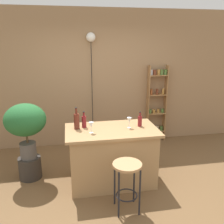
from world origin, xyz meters
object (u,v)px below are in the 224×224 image
Objects in this scene: potted_plant at (25,122)px; spice_shelf at (157,102)px; bottle_sauce_amber at (84,121)px; wine_glass_left at (129,121)px; wine_glass_center at (91,125)px; plant_stool at (30,167)px; bottle_wine_red at (77,121)px; bar_stool at (127,175)px; pendant_globe_light at (91,40)px; bottle_olive_oil at (140,121)px.

spice_shelf is at bearing 24.28° from potted_plant.
wine_glass_left is at bearing -12.04° from bottle_sauce_amber.
wine_glass_center is at bearing -134.75° from spice_shelf.
plant_stool is 1.80m from wine_glass_left.
potted_plant is (-2.57, -1.16, 0.08)m from spice_shelf.
bottle_sauce_amber is 0.27m from wine_glass_center.
wine_glass_center reaches higher than plant_stool.
plant_stool is at bearing -155.72° from spice_shelf.
bar_stool is at bearing -54.19° from bottle_wine_red.
bottle_wine_red is 0.15× the size of pendant_globe_light.
bottle_sauce_amber is (-1.67, -1.35, 0.10)m from spice_shelf.
wine_glass_center is (-1.59, -1.60, 0.12)m from spice_shelf.
potted_plant is 2.07m from pendant_globe_light.
spice_shelf reaches higher than wine_glass_center.
bottle_wine_red is (-0.59, 0.81, 0.50)m from bar_stool.
bottle_wine_red is at bearing 177.11° from bottle_olive_oil.
spice_shelf reaches higher than wine_glass_left.
bottle_wine_red reaches higher than bar_stool.
bottle_wine_red is 0.79m from wine_glass_left.
bottle_olive_oil reaches higher than bar_stool.
pendant_globe_light is (-0.20, 2.25, 1.67)m from bar_stool.
bottle_wine_red is 2.06× the size of wine_glass_left.
wine_glass_left is 1.00× the size of wine_glass_center.
wine_glass_left is (0.68, -0.14, 0.02)m from bottle_sauce_amber.
wine_glass_left reaches higher than bar_stool.
spice_shelf is 7.22× the size of bottle_olive_oil.
plant_stool is at bearing 142.27° from bar_stool.
spice_shelf is 2.27m from bottle_wine_red.
plant_stool is 1.07× the size of bottle_wine_red.
pendant_globe_light is at bearing 75.07° from bottle_wine_red.
bar_stool is 4.14× the size of wine_glass_center.
potted_plant is 1.07m from wine_glass_center.
plant_stool is 2.20× the size of wine_glass_left.
bar_stool is 2.55m from spice_shelf.
bottle_olive_oil is 0.79m from wine_glass_center.
potted_plant is at bearing 155.39° from wine_glass_center.
pendant_globe_light is (0.27, 1.39, 1.20)m from bottle_sauce_amber.
potted_plant reaches higher than wine_glass_left.
bottle_wine_red is at bearing 134.04° from wine_glass_center.
pendant_globe_light is (1.16, 1.20, 1.22)m from potted_plant.
bottle_olive_oil is 1.42× the size of wine_glass_center.
potted_plant reaches higher than bottle_wine_red.
plant_stool is 1.55× the size of bottle_olive_oil.
bottle_sauce_amber reaches higher than wine_glass_center.
potted_plant is at bearing 167.79° from bottle_sauce_amber.
spice_shelf is at bearing -1.59° from pendant_globe_light.
bottle_wine_red reaches higher than wine_glass_left.
wine_glass_left is (1.57, -0.34, 0.83)m from plant_stool.
potted_plant is at bearing -134.16° from pendant_globe_light.
plant_stool is at bearing 167.79° from bottle_sauce_amber.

